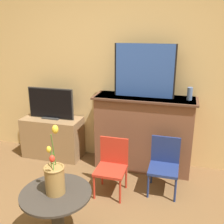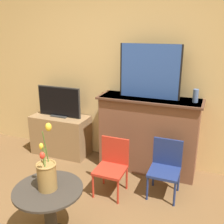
{
  "view_description": "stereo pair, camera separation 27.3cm",
  "coord_description": "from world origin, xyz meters",
  "px_view_note": "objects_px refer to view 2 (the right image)",
  "views": [
    {
      "loc": [
        0.87,
        -1.26,
        1.81
      ],
      "look_at": [
        0.17,
        1.25,
        0.97
      ],
      "focal_mm": 42.0,
      "sensor_mm": 36.0,
      "label": 1
    },
    {
      "loc": [
        1.13,
        -1.17,
        1.81
      ],
      "look_at": [
        0.17,
        1.25,
        0.97
      ],
      "focal_mm": 42.0,
      "sensor_mm": 36.0,
      "label": 2
    }
  ],
  "objects_px": {
    "painting": "(150,71)",
    "chair_blue": "(165,165)",
    "vase_tulips": "(47,173)",
    "tv_monitor": "(59,102)",
    "chair_red": "(112,164)"
  },
  "relations": [
    {
      "from": "painting",
      "to": "vase_tulips",
      "type": "xyz_separation_m",
      "value": [
        -0.47,
        -1.51,
        -0.65
      ]
    },
    {
      "from": "tv_monitor",
      "to": "chair_blue",
      "type": "bearing_deg",
      "value": -14.95
    },
    {
      "from": "chair_red",
      "to": "chair_blue",
      "type": "xyz_separation_m",
      "value": [
        0.57,
        0.18,
        0.0
      ]
    },
    {
      "from": "tv_monitor",
      "to": "painting",
      "type": "bearing_deg",
      "value": 0.99
    },
    {
      "from": "painting",
      "to": "chair_red",
      "type": "bearing_deg",
      "value": -109.77
    },
    {
      "from": "vase_tulips",
      "to": "tv_monitor",
      "type": "bearing_deg",
      "value": 118.96
    },
    {
      "from": "chair_blue",
      "to": "chair_red",
      "type": "bearing_deg",
      "value": -162.06
    },
    {
      "from": "chair_red",
      "to": "chair_blue",
      "type": "relative_size",
      "value": 1.0
    },
    {
      "from": "painting",
      "to": "chair_blue",
      "type": "distance_m",
      "value": 1.11
    },
    {
      "from": "tv_monitor",
      "to": "chair_blue",
      "type": "distance_m",
      "value": 1.74
    },
    {
      "from": "painting",
      "to": "chair_blue",
      "type": "xyz_separation_m",
      "value": [
        0.34,
        -0.46,
        -0.96
      ]
    },
    {
      "from": "painting",
      "to": "chair_blue",
      "type": "relative_size",
      "value": 1.2
    },
    {
      "from": "chair_blue",
      "to": "vase_tulips",
      "type": "xyz_separation_m",
      "value": [
        -0.8,
        -1.06,
        0.31
      ]
    },
    {
      "from": "vase_tulips",
      "to": "chair_blue",
      "type": "bearing_deg",
      "value": 52.72
    },
    {
      "from": "painting",
      "to": "chair_red",
      "type": "xyz_separation_m",
      "value": [
        -0.23,
        -0.64,
        -0.96
      ]
    }
  ]
}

